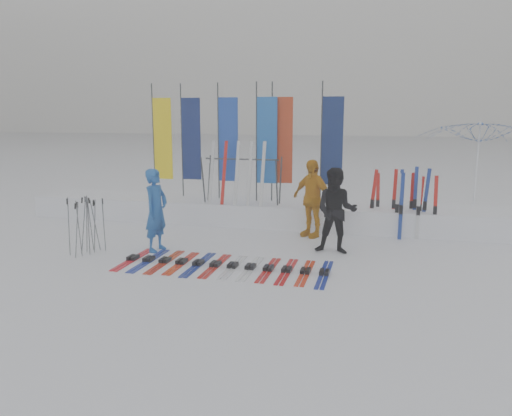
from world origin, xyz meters
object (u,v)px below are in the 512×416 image
(ski_row, at_px, (224,265))
(ski_rack, at_px, (242,174))
(person_black, at_px, (336,211))
(person_blue, at_px, (156,210))
(tent_canopy, at_px, (476,171))
(person_yellow, at_px, (311,198))

(ski_row, distance_m, ski_rack, 3.97)
(person_black, bearing_deg, person_blue, -167.27)
(person_blue, height_order, person_black, person_black)
(tent_canopy, distance_m, ski_row, 7.76)
(person_yellow, distance_m, ski_rack, 2.17)
(person_blue, distance_m, ski_rack, 3.14)
(ski_rack, bearing_deg, person_black, -38.23)
(person_black, height_order, person_yellow, person_yellow)
(person_blue, distance_m, person_black, 3.89)
(person_blue, bearing_deg, ski_row, -104.47)
(person_blue, relative_size, tent_canopy, 0.56)
(person_blue, distance_m, person_yellow, 3.74)
(person_black, distance_m, tent_canopy, 5.14)
(person_black, bearing_deg, ski_rack, 143.10)
(person_blue, xyz_separation_m, tent_canopy, (7.18, 4.62, 0.54))
(person_yellow, relative_size, tent_canopy, 0.59)
(person_blue, relative_size, ski_row, 0.44)
(person_yellow, height_order, ski_rack, person_yellow)
(person_yellow, xyz_separation_m, ski_rack, (-1.98, 0.78, 0.44))
(person_black, distance_m, ski_rack, 3.46)
(person_black, distance_m, person_yellow, 1.52)
(person_black, height_order, ski_rack, person_black)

